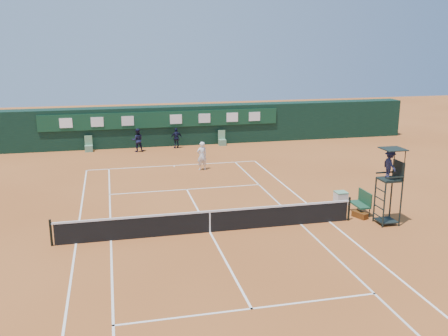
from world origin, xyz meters
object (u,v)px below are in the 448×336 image
(tennis_net, at_px, (210,221))
(umpire_chair, at_px, (390,170))
(player_bench, at_px, (362,201))
(cooler, at_px, (341,198))
(player, at_px, (202,156))

(tennis_net, height_order, umpire_chair, umpire_chair)
(umpire_chair, relative_size, player_bench, 2.85)
(umpire_chair, distance_m, cooler, 3.72)
(player, bearing_deg, player_bench, 108.39)
(tennis_net, distance_m, cooler, 7.41)
(player_bench, height_order, player, player)
(player_bench, distance_m, player, 11.34)
(umpire_chair, xyz_separation_m, player, (-6.23, 11.19, -1.56))
(umpire_chair, xyz_separation_m, cooler, (-0.75, 2.96, -2.13))
(umpire_chair, distance_m, player, 12.90)
(umpire_chair, height_order, cooler, umpire_chair)
(cooler, bearing_deg, umpire_chair, -75.75)
(tennis_net, height_order, player_bench, same)
(tennis_net, bearing_deg, umpire_chair, -5.52)
(umpire_chair, xyz_separation_m, player_bench, (-0.41, 1.46, -1.86))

